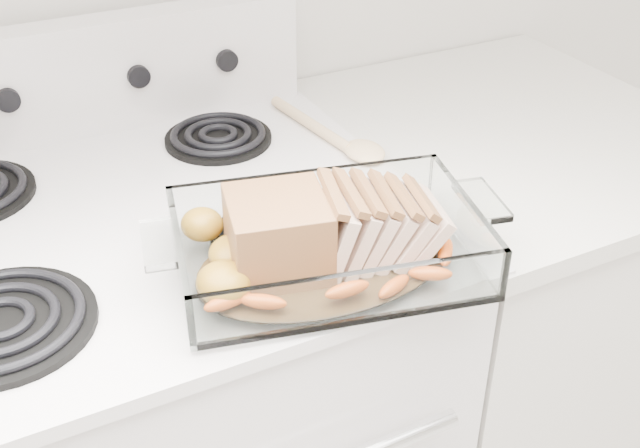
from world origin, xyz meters
name	(u,v)px	position (x,y,z in m)	size (l,w,h in m)	color
electric_range	(165,447)	(0.00, 1.66, 0.48)	(0.78, 0.70, 1.12)	silver
counter_right	(487,335)	(0.67, 1.66, 0.47)	(0.58, 0.68, 0.93)	silver
baking_dish	(328,252)	(0.18, 1.43, 0.96)	(0.36, 0.24, 0.07)	white
pork_roast	(316,233)	(0.17, 1.43, 1.00)	(0.26, 0.11, 0.09)	#985E37
roast_vegetables	(312,233)	(0.18, 1.46, 0.97)	(0.34, 0.19, 0.04)	#E55B1B
wooden_spoon	(340,139)	(0.36, 1.72, 0.95)	(0.08, 0.27, 0.02)	#E1BA88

